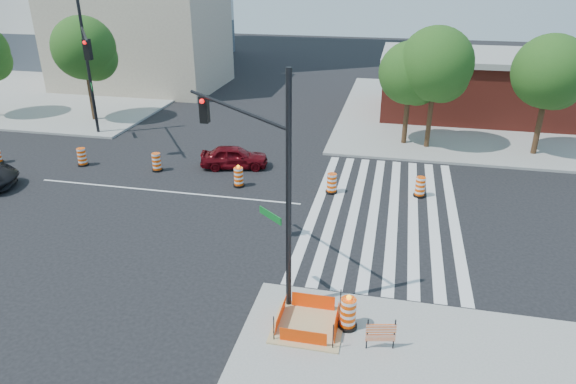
# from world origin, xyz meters

# --- Properties ---
(ground) EXTENTS (120.00, 120.00, 0.00)m
(ground) POSITION_xyz_m (0.00, 0.00, 0.00)
(ground) COLOR black
(ground) RESTS_ON ground
(sidewalk_ne) EXTENTS (22.00, 22.00, 0.15)m
(sidewalk_ne) POSITION_xyz_m (18.00, 18.00, 0.07)
(sidewalk_ne) COLOR gray
(sidewalk_ne) RESTS_ON ground
(sidewalk_nw) EXTENTS (22.00, 22.00, 0.15)m
(sidewalk_nw) POSITION_xyz_m (-18.00, 18.00, 0.07)
(sidewalk_nw) COLOR gray
(sidewalk_nw) RESTS_ON ground
(crosswalk_east) EXTENTS (6.75, 13.50, 0.01)m
(crosswalk_east) POSITION_xyz_m (10.95, 0.00, 0.01)
(crosswalk_east) COLOR silver
(crosswalk_east) RESTS_ON ground
(lane_centerline) EXTENTS (14.00, 0.12, 0.01)m
(lane_centerline) POSITION_xyz_m (0.00, 0.00, 0.01)
(lane_centerline) COLOR silver
(lane_centerline) RESTS_ON ground
(excavation_pit) EXTENTS (2.20, 2.20, 0.90)m
(excavation_pit) POSITION_xyz_m (9.00, -9.00, 0.22)
(excavation_pit) COLOR tan
(excavation_pit) RESTS_ON ground
(brick_storefront) EXTENTS (16.50, 8.50, 4.60)m
(brick_storefront) POSITION_xyz_m (18.00, 18.00, 2.32)
(brick_storefront) COLOR maroon
(brick_storefront) RESTS_ON ground
(beige_midrise) EXTENTS (14.00, 10.00, 10.00)m
(beige_midrise) POSITION_xyz_m (-12.00, 22.00, 5.00)
(beige_midrise) COLOR tan
(beige_midrise) RESTS_ON ground
(red_coupe) EXTENTS (4.00, 2.33, 1.28)m
(red_coupe) POSITION_xyz_m (2.42, 3.93, 0.64)
(red_coupe) COLOR #56070D
(red_coupe) RESTS_ON ground
(signal_pole_se) EXTENTS (4.65, 3.98, 7.92)m
(signal_pole_se) POSITION_xyz_m (6.89, -6.99, 4.86)
(signal_pole_se) COLOR black
(signal_pole_se) RESTS_ON ground
(signal_pole_nw) EXTENTS (3.87, 5.54, 8.74)m
(signal_pole_nw) POSITION_xyz_m (-7.45, 6.37, 5.35)
(signal_pole_nw) COLOR black
(signal_pole_nw) RESTS_ON ground
(pit_drum) EXTENTS (0.62, 0.62, 1.22)m
(pit_drum) POSITION_xyz_m (10.22, -8.80, 0.65)
(pit_drum) COLOR black
(pit_drum) RESTS_ON ground
(barricade) EXTENTS (0.88, 0.22, 1.05)m
(barricade) POSITION_xyz_m (11.27, -9.56, 0.73)
(barricade) COLOR #FF4C05
(barricade) RESTS_ON ground
(tree_north_b) EXTENTS (4.34, 4.34, 7.38)m
(tree_north_b) POSITION_xyz_m (-10.36, 10.65, 4.96)
(tree_north_b) COLOR #382314
(tree_north_b) RESTS_ON ground
(tree_north_c) EXTENTS (3.79, 3.79, 6.45)m
(tree_north_c) POSITION_xyz_m (11.78, 10.03, 4.33)
(tree_north_c) COLOR #382314
(tree_north_c) RESTS_ON ground
(tree_north_d) EXTENTS (4.36, 4.36, 7.40)m
(tree_north_d) POSITION_xyz_m (13.17, 9.56, 4.97)
(tree_north_d) COLOR #382314
(tree_north_d) RESTS_ON ground
(tree_north_e) EXTENTS (4.19, 4.19, 7.12)m
(tree_north_e) POSITION_xyz_m (19.43, 9.67, 4.78)
(tree_north_e) COLOR #382314
(tree_north_e) RESTS_ON ground
(median_drum_1) EXTENTS (0.60, 0.60, 1.02)m
(median_drum_1) POSITION_xyz_m (-6.17, 2.38, 0.48)
(median_drum_1) COLOR black
(median_drum_1) RESTS_ON ground
(median_drum_2) EXTENTS (0.60, 0.60, 1.02)m
(median_drum_2) POSITION_xyz_m (-1.65, 2.53, 0.48)
(median_drum_2) COLOR black
(median_drum_2) RESTS_ON ground
(median_drum_3) EXTENTS (0.60, 0.60, 1.18)m
(median_drum_3) POSITION_xyz_m (3.45, 1.44, 0.49)
(median_drum_3) COLOR black
(median_drum_3) RESTS_ON ground
(median_drum_4) EXTENTS (0.60, 0.60, 1.02)m
(median_drum_4) POSITION_xyz_m (8.27, 1.65, 0.48)
(median_drum_4) COLOR black
(median_drum_4) RESTS_ON ground
(median_drum_5) EXTENTS (0.60, 0.60, 1.02)m
(median_drum_5) POSITION_xyz_m (12.60, 2.14, 0.48)
(median_drum_5) COLOR black
(median_drum_5) RESTS_ON ground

